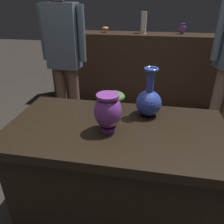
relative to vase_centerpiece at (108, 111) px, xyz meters
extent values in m
plane|color=#2D2823|center=(0.04, 0.04, -0.91)|extent=(14.00, 14.00, 0.00)
cube|color=black|center=(0.04, 0.04, -0.54)|extent=(1.10, 0.59, 0.75)
cube|color=black|center=(0.04, 0.04, -0.14)|extent=(1.20, 0.64, 0.05)
cube|color=#382619|center=(0.04, 2.24, -0.44)|extent=(2.60, 0.40, 0.95)
cube|color=#382619|center=(0.04, 2.24, 0.06)|extent=(2.60, 0.40, 0.04)
cylinder|color=#7A388E|center=(0.00, 0.00, -0.10)|extent=(0.08, 0.08, 0.02)
ellipsoid|color=#7A388E|center=(0.00, 0.00, 0.00)|extent=(0.14, 0.14, 0.18)
cylinder|color=#7A388E|center=(0.00, 0.00, 0.08)|extent=(0.12, 0.12, 0.01)
cylinder|color=#477A38|center=(-0.02, 0.26, -0.11)|extent=(0.05, 0.05, 0.01)
cylinder|color=#477A38|center=(-0.02, 0.26, -0.08)|extent=(0.02, 0.02, 0.05)
ellipsoid|color=#477A38|center=(-0.02, 0.26, -0.03)|extent=(0.14, 0.14, 0.06)
sphere|color=#2D429E|center=(0.20, 0.22, -0.04)|extent=(0.15, 0.15, 0.15)
cylinder|color=#2D429E|center=(0.20, 0.22, 0.10)|extent=(0.04, 0.04, 0.14)
torus|color=#2D429E|center=(0.20, 0.22, 0.17)|extent=(0.08, 0.08, 0.02)
cone|color=silver|center=(0.04, 2.28, 0.09)|extent=(0.09, 0.09, 0.02)
cylinder|color=silver|center=(0.04, 2.28, 0.22)|extent=(0.08, 0.08, 0.25)
sphere|color=orange|center=(-1.00, 2.21, 0.13)|extent=(0.10, 0.10, 0.10)
cylinder|color=orange|center=(-1.00, 2.21, 0.21)|extent=(0.03, 0.03, 0.08)
torus|color=orange|center=(-1.00, 2.21, 0.24)|extent=(0.05, 0.05, 0.01)
cylinder|color=#7A388E|center=(0.56, 2.30, 0.08)|extent=(0.05, 0.05, 0.01)
ellipsoid|color=#7A388E|center=(0.56, 2.30, 0.15)|extent=(0.09, 0.09, 0.12)
cylinder|color=#7A388E|center=(0.56, 2.30, 0.21)|extent=(0.07, 0.07, 0.01)
cylinder|color=orange|center=(-0.48, 2.23, 0.08)|extent=(0.04, 0.04, 0.01)
cylinder|color=orange|center=(-0.48, 2.23, 0.10)|extent=(0.02, 0.02, 0.03)
ellipsoid|color=orange|center=(-0.48, 2.23, 0.14)|extent=(0.09, 0.09, 0.04)
cylinder|color=#846B56|center=(0.90, 1.33, -0.51)|extent=(0.11, 0.11, 0.81)
cylinder|color=slate|center=(0.78, 1.30, 0.25)|extent=(0.07, 0.07, 0.55)
cylinder|color=brown|center=(-0.62, 1.17, -0.52)|extent=(0.11, 0.11, 0.78)
cylinder|color=brown|center=(-0.76, 1.17, -0.52)|extent=(0.11, 0.11, 0.78)
cube|color=slate|center=(-0.69, 1.17, 0.17)|extent=(0.33, 0.19, 0.61)
cylinder|color=slate|center=(-0.49, 1.16, 0.20)|extent=(0.07, 0.07, 0.52)
cylinder|color=slate|center=(-0.89, 1.18, 0.20)|extent=(0.07, 0.07, 0.52)
camera|label=1|loc=(0.21, -1.00, 0.52)|focal=36.02mm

